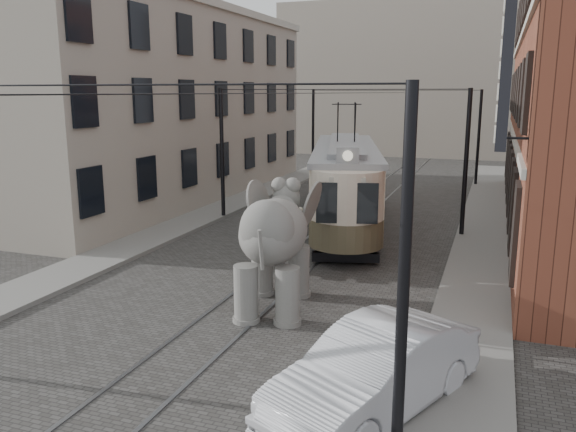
% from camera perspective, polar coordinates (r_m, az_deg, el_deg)
% --- Properties ---
extents(ground, '(120.00, 120.00, 0.00)m').
position_cam_1_polar(ground, '(20.00, 0.52, -4.85)').
color(ground, '#43413E').
extents(tram_rails, '(1.54, 80.00, 0.02)m').
position_cam_1_polar(tram_rails, '(20.00, 0.52, -4.82)').
color(tram_rails, slate).
rests_on(tram_rails, ground).
extents(sidewalk_right, '(2.00, 60.00, 0.15)m').
position_cam_1_polar(sidewalk_right, '(18.95, 18.00, -6.20)').
color(sidewalk_right, slate).
rests_on(sidewalk_right, ground).
extents(sidewalk_left, '(2.00, 60.00, 0.15)m').
position_cam_1_polar(sidewalk_left, '(22.88, -15.04, -2.89)').
color(sidewalk_left, slate).
rests_on(sidewalk_left, ground).
extents(stucco_building, '(7.00, 24.00, 10.00)m').
position_cam_1_polar(stucco_building, '(32.98, -12.04, 10.40)').
color(stucco_building, gray).
rests_on(stucco_building, ground).
extents(distant_block, '(28.00, 10.00, 14.00)m').
position_cam_1_polar(distant_block, '(58.41, 14.01, 12.91)').
color(distant_block, gray).
rests_on(distant_block, ground).
extents(catenary, '(11.00, 30.20, 6.00)m').
position_cam_1_polar(catenary, '(24.13, 4.04, 5.34)').
color(catenary, black).
rests_on(catenary, ground).
extents(tram, '(6.15, 13.79, 5.37)m').
position_cam_1_polar(tram, '(26.10, 5.69, 5.12)').
color(tram, beige).
rests_on(tram, ground).
extents(elephant, '(4.04, 5.98, 3.37)m').
position_cam_1_polar(elephant, '(15.66, -1.41, -3.27)').
color(elephant, slate).
rests_on(elephant, ground).
extents(parked_car, '(3.59, 5.20, 1.62)m').
position_cam_1_polar(parked_car, '(11.15, 8.62, -14.83)').
color(parked_car, silver).
rests_on(parked_car, ground).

